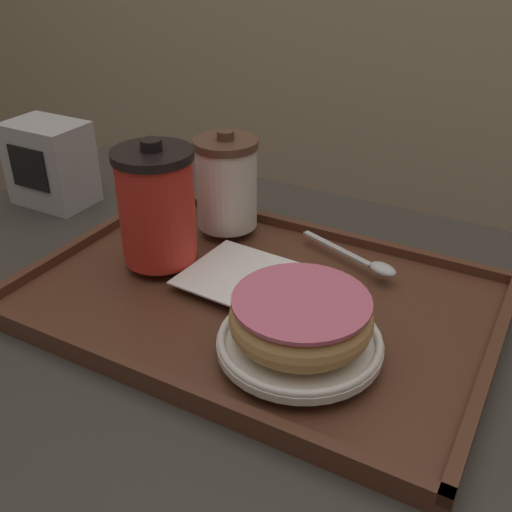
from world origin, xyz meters
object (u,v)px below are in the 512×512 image
at_px(spoon, 369,263).
at_px(napkin_dispenser, 50,163).
at_px(coffee_cup_rear, 227,183).
at_px(coffee_cup_front, 157,205).
at_px(donut_chocolate_glazed, 301,317).

bearing_deg(spoon, napkin_dispenser, -158.35).
bearing_deg(coffee_cup_rear, spoon, -3.76).
xyz_separation_m(coffee_cup_front, napkin_dispenser, (-0.27, 0.09, -0.03)).
distance_m(coffee_cup_rear, napkin_dispenser, 0.30).
relative_size(coffee_cup_front, donut_chocolate_glazed, 1.09).
bearing_deg(donut_chocolate_glazed, spoon, 87.95).
bearing_deg(donut_chocolate_glazed, napkin_dispenser, 161.08).
relative_size(coffee_cup_rear, napkin_dispenser, 1.04).
height_order(coffee_cup_rear, donut_chocolate_glazed, coffee_cup_rear).
xyz_separation_m(coffee_cup_rear, donut_chocolate_glazed, (0.20, -0.19, -0.02)).
bearing_deg(coffee_cup_front, donut_chocolate_glazed, -18.89).
bearing_deg(napkin_dispenser, donut_chocolate_glazed, -18.92).
height_order(coffee_cup_rear, spoon, coffee_cup_rear).
distance_m(donut_chocolate_glazed, napkin_dispenser, 0.52).
bearing_deg(donut_chocolate_glazed, coffee_cup_front, 161.11).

